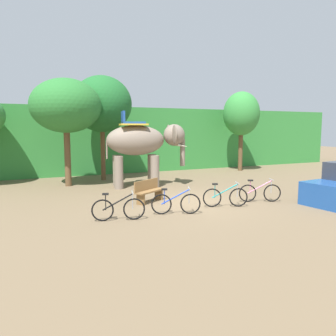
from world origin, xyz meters
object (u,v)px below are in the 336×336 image
wooden_bench (149,190)px  bike_blue (176,203)px  bike_black (118,209)px  bike_pink (260,192)px  bike_teal (225,197)px  elephant (142,143)px  tree_center_right (66,106)px  tree_right (102,104)px  tree_left (241,114)px

wooden_bench → bike_blue: bearing=-86.4°
bike_black → wooden_bench: 2.85m
bike_blue → bike_pink: same height
bike_teal → wooden_bench: (-2.30, 1.99, 0.09)m
bike_black → elephant: bearing=62.5°
bike_black → tree_center_right: bearing=93.6°
bike_pink → bike_blue: bearing=-175.1°
bike_teal → bike_pink: 1.77m
tree_right → bike_teal: tree_right is taller
tree_center_right → bike_pink: tree_center_right is taller
tree_center_right → elephant: tree_center_right is taller
bike_teal → bike_pink: size_ratio=1.01×
bike_teal → wooden_bench: size_ratio=1.08×
bike_teal → bike_black: bearing=-178.1°
elephant → bike_pink: elephant is taller
elephant → bike_pink: (3.01, -5.35, -1.82)m
bike_black → bike_teal: same height
tree_left → bike_pink: size_ratio=3.41×
tree_left → bike_blue: 13.41m
bike_blue → wooden_bench: bearing=93.6°
tree_left → wooden_bench: bearing=-144.8°
tree_right → bike_black: size_ratio=3.53×
bike_blue → wooden_bench: (-0.14, 2.19, 0.09)m
tree_right → bike_pink: (4.27, -8.41, -3.90)m
bike_black → bike_blue: 2.02m
tree_center_right → elephant: size_ratio=1.28×
bike_blue → tree_right: bearing=92.3°
tree_right → elephant: (1.25, -3.05, -2.08)m
tree_left → bike_black: bearing=-142.2°
bike_pink → elephant: bearing=119.4°
bike_pink → bike_teal: bearing=-175.4°
tree_right → bike_blue: 9.58m
bike_blue → bike_teal: bearing=5.1°
tree_left → bike_pink: (-5.47, -8.57, -3.53)m
elephant → wooden_bench: (-1.05, -3.50, -1.72)m
elephant → bike_blue: (-0.91, -5.69, -1.82)m
tree_left → elephant: tree_left is taller
tree_right → tree_center_right: bearing=-148.7°
bike_pink → bike_black: bearing=-177.3°
bike_black → bike_pink: same height
tree_center_right → wooden_bench: tree_center_right is taller
bike_blue → wooden_bench: size_ratio=1.08×
elephant → bike_teal: 5.92m
tree_center_right → bike_blue: bearing=-71.5°
elephant → wooden_bench: elephant is taller
elephant → bike_blue: 6.04m
bike_black → bike_teal: 4.19m
wooden_bench → tree_right: bearing=91.8°
tree_right → bike_black: bearing=-100.9°
bike_blue → elephant: bearing=80.9°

